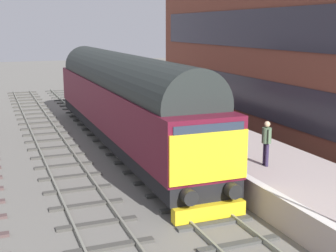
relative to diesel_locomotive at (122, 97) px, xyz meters
The scene contains 7 objects.
ground_plane 7.83m from the diesel_locomotive, 90.01° to the right, with size 140.00×140.00×0.00m, color slate.
track_main 7.81m from the diesel_locomotive, 90.01° to the right, with size 2.50×60.00×0.15m.
track_adjacent_west 8.51m from the diesel_locomotive, 114.37° to the right, with size 2.50×60.00×0.15m.
station_platform 8.49m from the diesel_locomotive, 64.15° to the right, with size 4.00×44.00×1.01m.
station_building 10.99m from the diesel_locomotive, ahead, with size 5.34×31.49×11.31m.
diesel_locomotive is the anchor object (origin of this frame).
waiting_passenger 8.93m from the diesel_locomotive, 70.23° to the right, with size 0.40×0.50×1.64m.
Camera 1 is at (-6.13, -14.72, 5.95)m, focal length 49.51 mm.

